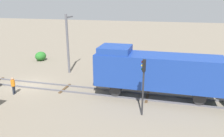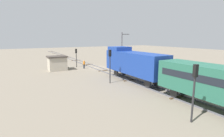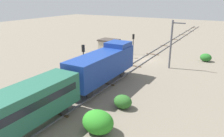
{
  "view_description": "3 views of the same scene",
  "coord_description": "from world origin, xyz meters",
  "px_view_note": "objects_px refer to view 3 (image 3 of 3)",
  "views": [
    {
      "loc": [
        19.02,
        14.08,
        8.79
      ],
      "look_at": [
        0.27,
        9.33,
        2.69
      ],
      "focal_mm": 35.0,
      "sensor_mm": 36.0,
      "label": 1
    },
    {
      "loc": [
        14.65,
        32.91,
        6.2
      ],
      "look_at": [
        0.94,
        8.81,
        1.23
      ],
      "focal_mm": 28.0,
      "sensor_mm": 36.0,
      "label": 2
    },
    {
      "loc": [
        -13.24,
        34.18,
        10.34
      ],
      "look_at": [
        0.37,
        10.52,
        1.35
      ],
      "focal_mm": 35.0,
      "sensor_mm": 36.0,
      "label": 3
    }
  ],
  "objects_px": {
    "locomotive": "(103,64)",
    "traffic_signal_near": "(133,40)",
    "worker_near_track": "(132,52)",
    "traffic_signal_mid": "(84,56)",
    "relay_hut": "(109,46)",
    "passenger_car_leading": "(0,116)",
    "catenary_mast": "(171,43)"
  },
  "relations": [
    {
      "from": "traffic_signal_mid",
      "to": "passenger_car_leading",
      "type": "bearing_deg",
      "value": 103.66
    },
    {
      "from": "locomotive",
      "to": "catenary_mast",
      "type": "relative_size",
      "value": 1.61
    },
    {
      "from": "traffic_signal_near",
      "to": "traffic_signal_mid",
      "type": "bearing_deg",
      "value": 89.23
    },
    {
      "from": "passenger_car_leading",
      "to": "relay_hut",
      "type": "relative_size",
      "value": 4.0
    },
    {
      "from": "traffic_signal_near",
      "to": "worker_near_track",
      "type": "bearing_deg",
      "value": 108.93
    },
    {
      "from": "traffic_signal_mid",
      "to": "catenary_mast",
      "type": "height_order",
      "value": "catenary_mast"
    },
    {
      "from": "traffic_signal_near",
      "to": "relay_hut",
      "type": "bearing_deg",
      "value": 20.87
    },
    {
      "from": "locomotive",
      "to": "traffic_signal_near",
      "type": "xyz_separation_m",
      "value": [
        3.2,
        -15.53,
        -0.09
      ]
    },
    {
      "from": "traffic_signal_mid",
      "to": "relay_hut",
      "type": "distance_m",
      "value": 13.97
    },
    {
      "from": "worker_near_track",
      "to": "catenary_mast",
      "type": "xyz_separation_m",
      "value": [
        -7.47,
        2.41,
        2.85
      ]
    },
    {
      "from": "locomotive",
      "to": "catenary_mast",
      "type": "height_order",
      "value": "catenary_mast"
    },
    {
      "from": "relay_hut",
      "to": "passenger_car_leading",
      "type": "bearing_deg",
      "value": 105.4
    },
    {
      "from": "traffic_signal_near",
      "to": "catenary_mast",
      "type": "relative_size",
      "value": 0.53
    },
    {
      "from": "worker_near_track",
      "to": "traffic_signal_near",
      "type": "bearing_deg",
      "value": -106.76
    },
    {
      "from": "locomotive",
      "to": "passenger_car_leading",
      "type": "xyz_separation_m",
      "value": [
        0.0,
        13.34,
        -0.25
      ]
    },
    {
      "from": "worker_near_track",
      "to": "relay_hut",
      "type": "height_order",
      "value": "relay_hut"
    },
    {
      "from": "locomotive",
      "to": "relay_hut",
      "type": "xyz_separation_m",
      "value": [
        7.5,
        -13.89,
        -1.38
      ]
    },
    {
      "from": "traffic_signal_near",
      "to": "worker_near_track",
      "type": "xyz_separation_m",
      "value": [
        -0.8,
        2.33,
        -1.69
      ]
    },
    {
      "from": "traffic_signal_mid",
      "to": "worker_near_track",
      "type": "distance_m",
      "value": 12.77
    },
    {
      "from": "locomotive",
      "to": "worker_near_track",
      "type": "xyz_separation_m",
      "value": [
        2.4,
        -13.2,
        -1.78
      ]
    },
    {
      "from": "traffic_signal_near",
      "to": "relay_hut",
      "type": "height_order",
      "value": "traffic_signal_near"
    },
    {
      "from": "locomotive",
      "to": "passenger_car_leading",
      "type": "bearing_deg",
      "value": 90.0
    },
    {
      "from": "locomotive",
      "to": "traffic_signal_mid",
      "type": "height_order",
      "value": "locomotive"
    },
    {
      "from": "relay_hut",
      "to": "locomotive",
      "type": "bearing_deg",
      "value": 118.36
    },
    {
      "from": "catenary_mast",
      "to": "relay_hut",
      "type": "bearing_deg",
      "value": -13.85
    },
    {
      "from": "locomotive",
      "to": "traffic_signal_near",
      "type": "relative_size",
      "value": 3.02
    },
    {
      "from": "traffic_signal_near",
      "to": "traffic_signal_mid",
      "type": "height_order",
      "value": "traffic_signal_mid"
    },
    {
      "from": "passenger_car_leading",
      "to": "catenary_mast",
      "type": "relative_size",
      "value": 1.94
    },
    {
      "from": "passenger_car_leading",
      "to": "traffic_signal_near",
      "type": "xyz_separation_m",
      "value": [
        3.2,
        -28.87,
        0.16
      ]
    },
    {
      "from": "worker_near_track",
      "to": "locomotive",
      "type": "bearing_deg",
      "value": 64.61
    },
    {
      "from": "traffic_signal_near",
      "to": "worker_near_track",
      "type": "height_order",
      "value": "traffic_signal_near"
    },
    {
      "from": "traffic_signal_near",
      "to": "passenger_car_leading",
      "type": "bearing_deg",
      "value": 96.33
    }
  ]
}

